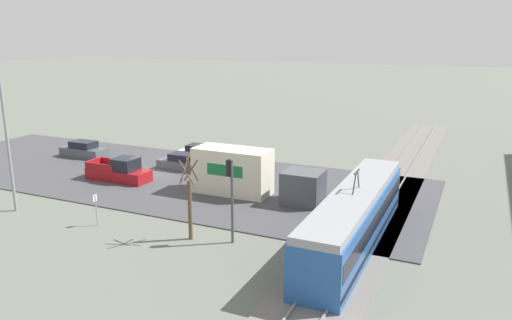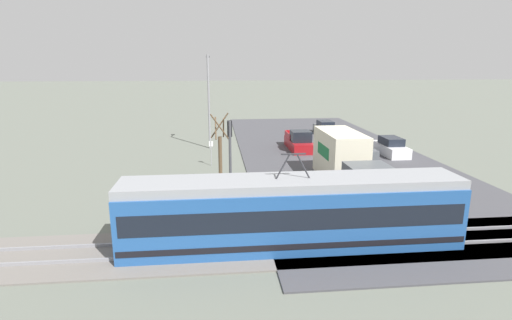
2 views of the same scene
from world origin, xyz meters
TOP-DOWN VIEW (x-y plane):
  - ground_plane at (0.00, 0.00)m, footprint 320.00×320.00m
  - road_surface at (0.00, 0.00)m, footprint 16.38×46.03m
  - rail_bed at (0.00, 19.19)m, footprint 67.25×4.40m
  - light_rail_tram at (7.18, 19.19)m, footprint 15.17×2.59m
  - box_truck at (1.66, 10.02)m, footprint 2.51×9.78m
  - pickup_truck at (2.53, -1.21)m, footprint 1.95×5.35m
  - sedan_car_0 at (-2.42, 1.78)m, footprint 1.79×4.61m
  - sedan_car_1 at (-5.33, 1.74)m, footprint 1.80×4.62m
  - sedan_car_2 at (-2.36, -9.55)m, footprint 1.84×4.57m
  - traffic_light_pole at (9.68, 12.69)m, footprint 0.28×0.47m
  - street_tree at (10.24, 10.30)m, footprint 1.20×0.99m
  - street_lamp_near_crossing at (11.07, -3.26)m, footprint 0.36×1.95m
  - no_parking_sign at (10.90, 3.84)m, footprint 0.32×0.08m

SIDE VIEW (x-z plane):
  - ground_plane at x=0.00m, z-range 0.00..0.00m
  - road_surface at x=0.00m, z-range 0.00..0.08m
  - rail_bed at x=0.00m, z-range -0.06..0.16m
  - sedan_car_0 at x=-2.42m, z-range -0.05..1.38m
  - sedan_car_2 at x=-2.36m, z-range -0.06..1.48m
  - sedan_car_1 at x=-5.33m, z-range -0.06..1.53m
  - pickup_truck at x=2.53m, z-range -0.16..1.76m
  - no_parking_sign at x=10.90m, z-range 0.24..2.28m
  - light_rail_tram at x=7.18m, z-range -0.53..3.78m
  - box_truck at x=1.66m, z-range -0.05..3.35m
  - street_tree at x=10.24m, z-range -0.23..4.86m
  - traffic_light_pole at x=9.68m, z-range 0.75..5.67m
  - street_lamp_near_crossing at x=11.07m, z-range 0.64..9.61m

